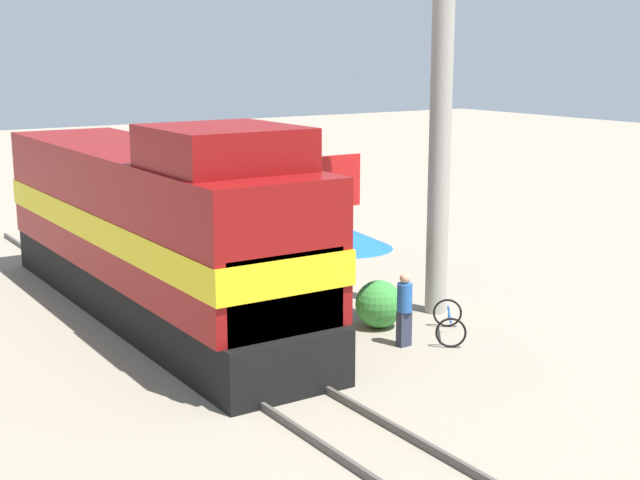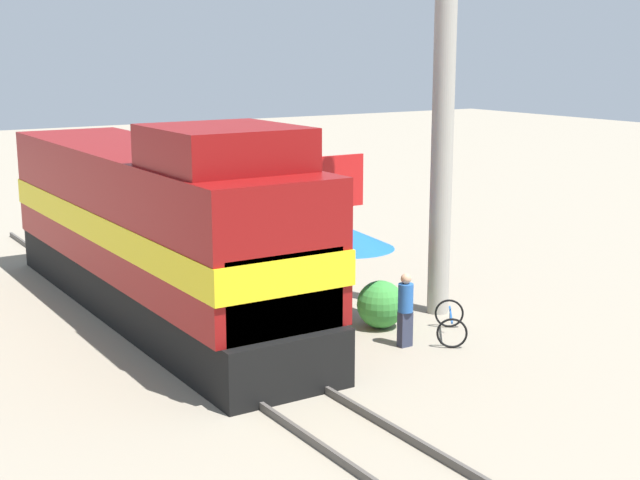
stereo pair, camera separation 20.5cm
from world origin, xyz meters
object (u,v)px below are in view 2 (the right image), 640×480
object	(u,v)px
utility_pole	(444,94)
bicycle	(451,323)
billboard_sign	(334,191)
vendor_umbrella	(348,238)
person_bystander	(405,307)
locomotive	(157,229)

from	to	relation	value
utility_pole	bicycle	distance (m)	5.47
billboard_sign	bicycle	world-z (taller)	billboard_sign
vendor_umbrella	bicycle	xyz separation A→B (m)	(1.35, -2.24, -1.74)
utility_pole	bicycle	world-z (taller)	utility_pole
utility_pole	vendor_umbrella	bearing A→B (deg)	167.72
person_bystander	bicycle	xyz separation A→B (m)	(1.27, -0.07, -0.55)
utility_pole	person_bystander	bearing A→B (deg)	-144.64
billboard_sign	bicycle	size ratio (longest dim) A/B	2.22
vendor_umbrella	billboard_sign	distance (m)	3.29
vendor_umbrella	person_bystander	size ratio (longest dim) A/B	1.40
vendor_umbrella	person_bystander	world-z (taller)	vendor_umbrella
locomotive	bicycle	size ratio (longest dim) A/B	8.30
person_bystander	bicycle	distance (m)	1.39
vendor_umbrella	person_bystander	xyz separation A→B (m)	(0.08, -2.17, -1.19)
utility_pole	person_bystander	world-z (taller)	utility_pole
utility_pole	vendor_umbrella	xyz separation A→B (m)	(-2.40, 0.52, -3.34)
billboard_sign	vendor_umbrella	bearing A→B (deg)	-117.40
utility_pole	vendor_umbrella	size ratio (longest dim) A/B	4.60
billboard_sign	person_bystander	bearing A→B (deg)	-105.62
utility_pole	person_bystander	distance (m)	5.35
utility_pole	bicycle	xyz separation A→B (m)	(-1.05, -1.72, -5.08)
locomotive	billboard_sign	size ratio (longest dim) A/B	3.74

